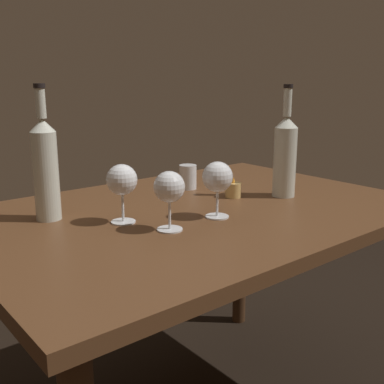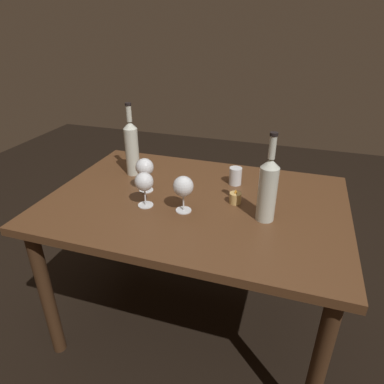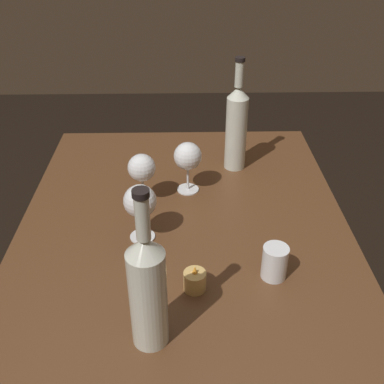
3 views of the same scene
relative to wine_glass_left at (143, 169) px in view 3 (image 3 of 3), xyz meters
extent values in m
cube|color=#56351E|center=(0.19, 0.12, -0.13)|extent=(1.30, 0.90, 0.04)
cylinder|color=#412816|center=(-0.39, -0.26, -0.50)|extent=(0.06, 0.06, 0.70)
cylinder|color=#412816|center=(-0.39, 0.50, -0.50)|extent=(0.06, 0.06, 0.70)
cylinder|color=white|center=(0.00, 0.00, -0.11)|extent=(0.07, 0.07, 0.00)
cylinder|color=white|center=(0.00, 0.00, -0.07)|extent=(0.01, 0.01, 0.08)
sphere|color=white|center=(0.00, 0.00, 0.00)|extent=(0.08, 0.08, 0.08)
cylinder|color=#510A14|center=(0.00, 0.00, 0.00)|extent=(0.06, 0.06, 0.02)
cylinder|color=white|center=(-0.06, 0.13, -0.11)|extent=(0.07, 0.07, 0.00)
cylinder|color=white|center=(-0.06, 0.13, -0.07)|extent=(0.01, 0.01, 0.08)
sphere|color=white|center=(-0.06, 0.13, 0.01)|extent=(0.08, 0.08, 0.08)
cylinder|color=#510A14|center=(-0.06, 0.13, 0.00)|extent=(0.06, 0.06, 0.02)
cylinder|color=white|center=(0.17, 0.01, -0.11)|extent=(0.07, 0.07, 0.00)
cylinder|color=white|center=(0.17, 0.01, -0.07)|extent=(0.01, 0.01, 0.08)
sphere|color=white|center=(0.17, 0.01, 0.01)|extent=(0.08, 0.08, 0.08)
cylinder|color=#510A14|center=(0.17, 0.01, 0.00)|extent=(0.07, 0.07, 0.02)
cylinder|color=silver|center=(-0.20, 0.29, 0.01)|extent=(0.07, 0.07, 0.24)
cone|color=silver|center=(-0.20, 0.29, 0.15)|extent=(0.07, 0.07, 0.03)
cylinder|color=silver|center=(-0.20, 0.29, 0.20)|extent=(0.03, 0.03, 0.08)
cylinder|color=black|center=(-0.20, 0.29, 0.25)|extent=(0.03, 0.03, 0.01)
cylinder|color=silver|center=(0.50, 0.05, 0.00)|extent=(0.07, 0.07, 0.22)
cone|color=silver|center=(0.50, 0.05, 0.13)|extent=(0.07, 0.07, 0.03)
cylinder|color=silver|center=(0.50, 0.05, 0.19)|extent=(0.03, 0.03, 0.09)
cylinder|color=black|center=(0.50, 0.05, 0.24)|extent=(0.03, 0.03, 0.01)
cylinder|color=white|center=(0.32, 0.33, -0.07)|extent=(0.06, 0.06, 0.08)
cylinder|color=silver|center=(0.32, 0.33, -0.08)|extent=(0.05, 0.05, 0.05)
cylinder|color=#DBB266|center=(0.36, 0.14, -0.09)|extent=(0.05, 0.05, 0.05)
cylinder|color=white|center=(0.36, 0.14, -0.09)|extent=(0.04, 0.04, 0.03)
cone|color=#F99E2D|center=(0.36, 0.14, -0.05)|extent=(0.01, 0.01, 0.02)
camera|label=1|loc=(-0.67, -0.91, 0.27)|focal=43.57mm
camera|label=2|loc=(0.58, -1.15, 0.61)|focal=31.75mm
camera|label=3|loc=(1.13, 0.11, 0.65)|focal=43.16mm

